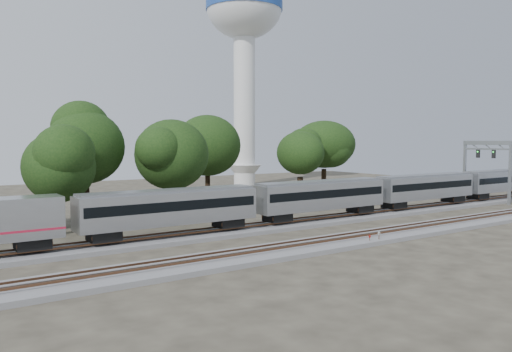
% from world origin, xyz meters
% --- Properties ---
extents(ground, '(160.00, 160.00, 0.00)m').
position_xyz_m(ground, '(0.00, 0.00, 0.00)').
color(ground, '#383328').
rests_on(ground, ground).
extents(track_far, '(160.00, 5.00, 0.73)m').
position_xyz_m(track_far, '(0.00, 6.00, 0.21)').
color(track_far, slate).
rests_on(track_far, ground).
extents(track_near, '(160.00, 5.00, 0.73)m').
position_xyz_m(track_near, '(0.00, -4.00, 0.21)').
color(track_near, slate).
rests_on(track_near, ground).
extents(train, '(127.14, 3.10, 4.56)m').
position_xyz_m(train, '(29.65, 6.00, 3.19)').
color(train, '#AEB1B5').
rests_on(train, ground).
extents(switch_stand_red, '(0.30, 0.07, 0.93)m').
position_xyz_m(switch_stand_red, '(6.11, -5.82, 0.59)').
color(switch_stand_red, '#512D19').
rests_on(switch_stand_red, ground).
extents(switch_stand_white, '(0.35, 0.09, 1.12)m').
position_xyz_m(switch_stand_white, '(7.27, -5.86, 0.71)').
color(switch_stand_white, '#512D19').
rests_on(switch_stand_white, ground).
extents(switch_lever, '(0.54, 0.38, 0.30)m').
position_xyz_m(switch_lever, '(7.61, -5.49, 0.15)').
color(switch_lever, '#512D19').
rests_on(switch_lever, ground).
extents(water_tower, '(15.60, 15.60, 43.18)m').
position_xyz_m(water_tower, '(29.04, 50.17, 31.99)').
color(water_tower, silver).
rests_on(water_tower, ground).
extents(signal_gantry, '(0.65, 7.69, 9.35)m').
position_xyz_m(signal_gantry, '(44.01, 6.00, 6.82)').
color(signal_gantry, gray).
rests_on(signal_gantry, ground).
extents(tree_2, '(6.83, 6.83, 9.63)m').
position_xyz_m(tree_2, '(-15.53, 15.18, 6.70)').
color(tree_2, black).
rests_on(tree_2, ground).
extents(tree_3, '(8.78, 8.78, 12.38)m').
position_xyz_m(tree_3, '(-11.59, 19.93, 8.62)').
color(tree_3, black).
rests_on(tree_3, ground).
extents(tree_4, '(7.87, 7.87, 11.09)m').
position_xyz_m(tree_4, '(-2.78, 16.56, 7.72)').
color(tree_4, black).
rests_on(tree_4, ground).
extents(tree_5, '(8.80, 8.80, 12.41)m').
position_xyz_m(tree_5, '(7.51, 26.74, 8.65)').
color(tree_5, black).
rests_on(tree_5, ground).
extents(tree_6, '(7.72, 7.72, 10.88)m').
position_xyz_m(tree_6, '(18.81, 19.51, 7.57)').
color(tree_6, black).
rests_on(tree_6, ground).
extents(tree_7, '(8.91, 8.91, 12.56)m').
position_xyz_m(tree_7, '(28.34, 25.00, 8.75)').
color(tree_7, black).
rests_on(tree_7, ground).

